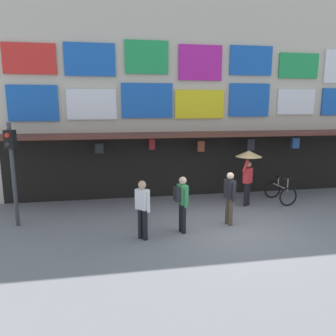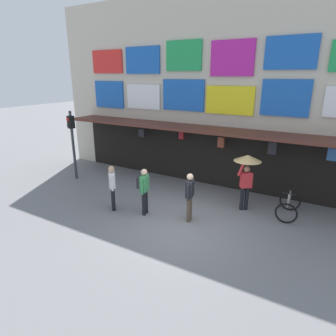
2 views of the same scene
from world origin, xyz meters
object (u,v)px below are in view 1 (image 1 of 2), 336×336
Objects in this scene: pedestrian_in_purple at (230,196)px; pedestrian_with_umbrella at (248,163)px; pedestrian_in_white at (182,200)px; bicycle_parked at (280,192)px; traffic_light_near at (12,158)px; pedestrian_in_black at (142,207)px.

pedestrian_with_umbrella is (1.36, 1.75, 0.69)m from pedestrian_in_purple.
pedestrian_in_white is 3.69m from pedestrian_with_umbrella.
traffic_light_near is at bearing -174.28° from bicycle_parked.
bicycle_parked is 1.95m from pedestrian_with_umbrella.
traffic_light_near is 7.93m from pedestrian_with_umbrella.
pedestrian_in_purple is at bearing -9.11° from traffic_light_near.
pedestrian_in_purple is 1.00× the size of pedestrian_in_black.
pedestrian_in_purple is 2.84m from pedestrian_in_black.
traffic_light_near is 5.25m from pedestrian_in_white.
bicycle_parked is 0.71× the size of pedestrian_in_white.
pedestrian_in_black is at bearing -149.89° from pedestrian_with_umbrella.
pedestrian_in_black is (-5.61, -2.63, 0.55)m from bicycle_parked.
pedestrian_in_purple is 0.81× the size of pedestrian_with_umbrella.
bicycle_parked is 0.57× the size of pedestrian_with_umbrella.
bicycle_parked is 0.71× the size of pedestrian_in_purple.
traffic_light_near reaches higher than pedestrian_in_white.
bicycle_parked is at bearing 25.09° from pedestrian_in_black.
bicycle_parked is at bearing 5.72° from traffic_light_near.
pedestrian_in_white is at bearing -15.85° from traffic_light_near.
pedestrian_with_umbrella is (-1.48, -0.23, 1.25)m from bicycle_parked.
traffic_light_near reaches higher than pedestrian_in_black.
traffic_light_near is 4.28m from pedestrian_in_black.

